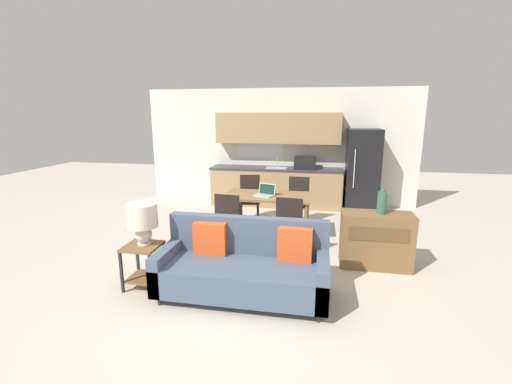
{
  "coord_description": "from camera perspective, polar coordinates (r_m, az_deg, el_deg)",
  "views": [
    {
      "loc": [
        0.98,
        -3.51,
        2.12
      ],
      "look_at": [
        0.05,
        1.5,
        0.95
      ],
      "focal_mm": 24.0,
      "sensor_mm": 36.0,
      "label": 1
    }
  ],
  "objects": [
    {
      "name": "dining_chair_near_left",
      "position": [
        5.42,
        -4.35,
        -4.53
      ],
      "size": [
        0.47,
        0.47,
        0.92
      ],
      "rotation": [
        0.0,
        0.0,
        3.02
      ],
      "color": "black",
      "rests_on": "ground_plane"
    },
    {
      "name": "dining_chair_near_right",
      "position": [
        5.23,
        5.78,
        -5.2
      ],
      "size": [
        0.47,
        0.47,
        0.92
      ],
      "rotation": [
        0.0,
        0.0,
        3.02
      ],
      "color": "black",
      "rests_on": "ground_plane"
    },
    {
      "name": "couch",
      "position": [
        4.15,
        -2.02,
        -12.4
      ],
      "size": [
        1.97,
        0.8,
        0.9
      ],
      "color": "#3D2D1E",
      "rests_on": "ground_plane"
    },
    {
      "name": "ground_plane",
      "position": [
        4.22,
        -4.57,
        -17.28
      ],
      "size": [
        20.0,
        20.0,
        0.0
      ],
      "primitive_type": "plane",
      "color": "beige"
    },
    {
      "name": "table_lamp",
      "position": [
        4.38,
        -18.42,
        -4.31
      ],
      "size": [
        0.37,
        0.37,
        0.51
      ],
      "color": "silver",
      "rests_on": "side_table"
    },
    {
      "name": "credenza",
      "position": [
        5.12,
        19.32,
        -7.57
      ],
      "size": [
        0.96,
        0.42,
        0.78
      ],
      "color": "brown",
      "rests_on": "ground_plane"
    },
    {
      "name": "kitchen_counter",
      "position": [
        8.0,
        3.51,
        3.71
      ],
      "size": [
        3.05,
        0.65,
        2.15
      ],
      "color": "tan",
      "rests_on": "ground_plane"
    },
    {
      "name": "dining_chair_far_right",
      "position": [
        6.69,
        7.02,
        -1.2
      ],
      "size": [
        0.44,
        0.44,
        0.92
      ],
      "rotation": [
        0.0,
        0.0,
        -0.05
      ],
      "color": "black",
      "rests_on": "ground_plane"
    },
    {
      "name": "wall_back",
      "position": [
        8.24,
        3.7,
        7.54
      ],
      "size": [
        6.4,
        0.07,
        2.7
      ],
      "color": "silver",
      "rests_on": "ground_plane"
    },
    {
      "name": "side_table",
      "position": [
        4.53,
        -18.28,
        -10.58
      ],
      "size": [
        0.42,
        0.42,
        0.55
      ],
      "color": "brown",
      "rests_on": "ground_plane"
    },
    {
      "name": "laptop",
      "position": [
        5.89,
        1.54,
        -0.13
      ],
      "size": [
        0.39,
        0.35,
        0.2
      ],
      "rotation": [
        0.0,
        0.0,
        -0.37
      ],
      "color": "#B7BABC",
      "rests_on": "dining_table"
    },
    {
      "name": "refrigerator",
      "position": [
        7.88,
        17.3,
        3.44
      ],
      "size": [
        0.69,
        0.76,
        1.8
      ],
      "color": "black",
      "rests_on": "ground_plane"
    },
    {
      "name": "dining_chair_far_left",
      "position": [
        6.85,
        -1.08,
        -0.76
      ],
      "size": [
        0.47,
        0.47,
        0.92
      ],
      "rotation": [
        0.0,
        0.0,
        0.14
      ],
      "color": "black",
      "rests_on": "ground_plane"
    },
    {
      "name": "dining_table",
      "position": [
        5.96,
        1.96,
        -1.12
      ],
      "size": [
        1.49,
        0.8,
        0.74
      ],
      "color": "olive",
      "rests_on": "ground_plane"
    },
    {
      "name": "vase",
      "position": [
        4.96,
        20.26,
        -1.66
      ],
      "size": [
        0.13,
        0.13,
        0.34
      ],
      "color": "#336047",
      "rests_on": "credenza"
    }
  ]
}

